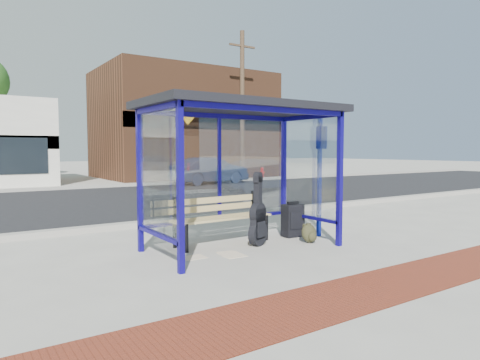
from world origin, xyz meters
TOP-DOWN VIEW (x-y plane):
  - ground at (0.00, 0.00)m, footprint 120.00×120.00m
  - brick_paver_strip at (0.00, -2.60)m, footprint 60.00×1.00m
  - curb_near at (0.00, 2.90)m, footprint 60.00×0.25m
  - street_asphalt at (0.00, 8.00)m, footprint 60.00×10.00m
  - curb_far at (0.00, 13.10)m, footprint 60.00×0.25m
  - far_sidewalk at (0.00, 15.00)m, footprint 60.00×4.00m
  - bus_shelter at (0.00, 0.07)m, footprint 3.30×1.80m
  - storefront_brown at (8.00, 18.49)m, footprint 10.00×7.08m
  - tree_right at (12.50, 22.00)m, footprint 3.60×3.60m
  - utility_pole_east at (9.00, 13.40)m, footprint 1.60×0.24m
  - bench at (-0.10, 0.55)m, footprint 1.87×0.51m
  - guitar_bag at (0.33, 0.02)m, footprint 0.45×0.29m
  - suitcase at (1.35, 0.29)m, footprint 0.40×0.27m
  - backpack at (1.25, -0.29)m, footprint 0.31×0.29m
  - sign_post at (1.81, 0.05)m, footprint 0.09×0.28m
  - newspaper_a at (-0.40, -0.18)m, footprint 0.35×0.41m
  - newspaper_b at (-0.97, -0.09)m, footprint 0.36×0.29m
  - newspaper_c at (-0.39, -0.28)m, footprint 0.36×0.45m
  - parked_car at (6.35, 12.31)m, footprint 4.09×1.88m
  - fire_hydrant at (10.92, 14.16)m, footprint 0.29×0.20m

SIDE VIEW (x-z plane):
  - ground at x=0.00m, z-range 0.00..0.00m
  - street_asphalt at x=0.00m, z-range 0.00..0.00m
  - newspaper_a at x=-0.40m, z-range 0.00..0.01m
  - newspaper_b at x=-0.97m, z-range 0.00..0.01m
  - newspaper_c at x=-0.39m, z-range 0.00..0.01m
  - far_sidewalk at x=0.00m, z-range 0.00..0.01m
  - brick_paver_strip at x=0.00m, z-range 0.00..0.01m
  - curb_near at x=0.00m, z-range 0.00..0.12m
  - curb_far at x=0.00m, z-range 0.00..0.12m
  - backpack at x=1.25m, z-range -0.01..0.34m
  - suitcase at x=1.35m, z-range -0.03..0.65m
  - fire_hydrant at x=10.92m, z-range 0.03..0.69m
  - guitar_bag at x=0.33m, z-range -0.16..1.04m
  - bench at x=-0.10m, z-range 0.06..0.94m
  - parked_car at x=6.35m, z-range 0.00..1.30m
  - sign_post at x=1.81m, z-range 0.14..2.41m
  - bus_shelter at x=0.00m, z-range 0.86..3.28m
  - storefront_brown at x=8.00m, z-range 0.00..6.40m
  - utility_pole_east at x=9.00m, z-range 0.11..8.11m
  - tree_right at x=12.50m, z-range 1.94..8.97m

